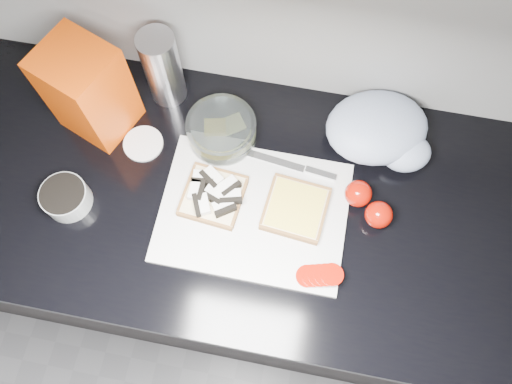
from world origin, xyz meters
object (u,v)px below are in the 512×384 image
at_px(glass_bowl, 222,131).
at_px(bread_bag, 88,91).
at_px(cutting_board, 253,212).
at_px(steel_canister, 163,68).

xyz_separation_m(glass_bowl, bread_bag, (-0.29, -0.00, 0.08)).
relative_size(cutting_board, bread_bag, 1.74).
bearing_deg(cutting_board, steel_canister, 134.27).
bearing_deg(glass_bowl, cutting_board, -57.81).
bearing_deg(steel_canister, bread_bag, -144.72).
relative_size(glass_bowl, bread_bag, 0.68).
bearing_deg(cutting_board, bread_bag, 157.01).
height_order(glass_bowl, steel_canister, steel_canister).
distance_m(cutting_board, glass_bowl, 0.20).
height_order(bread_bag, steel_canister, bread_bag).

